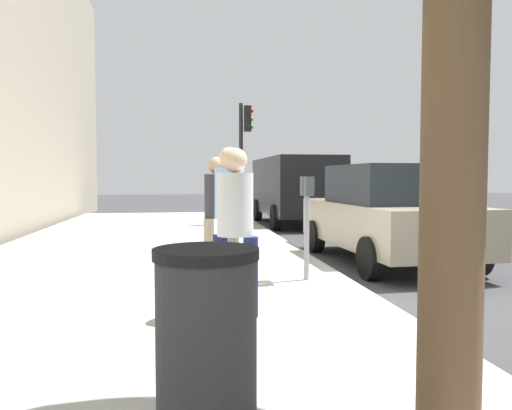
% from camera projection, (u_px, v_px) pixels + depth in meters
% --- Properties ---
extents(ground_plane, '(80.00, 80.00, 0.00)m').
position_uv_depth(ground_plane, '(360.00, 296.00, 6.57)').
color(ground_plane, '#38383A').
rests_on(ground_plane, ground).
extents(sidewalk_slab, '(28.00, 6.00, 0.15)m').
position_uv_depth(sidewalk_slab, '(124.00, 298.00, 6.13)').
color(sidewalk_slab, '#A8A59E').
rests_on(sidewalk_slab, ground_plane).
extents(parking_meter, '(0.36, 0.12, 1.41)m').
position_uv_depth(parking_meter, '(307.00, 206.00, 6.82)').
color(parking_meter, gray).
rests_on(parking_meter, sidewalk_slab).
extents(pedestrian_at_meter, '(0.54, 0.39, 1.80)m').
position_uv_depth(pedestrian_at_meter, '(229.00, 203.00, 6.65)').
color(pedestrian_at_meter, '#726656').
rests_on(pedestrian_at_meter, sidewalk_slab).
extents(pedestrian_bystander, '(0.38, 0.44, 1.70)m').
position_uv_depth(pedestrian_bystander, '(235.00, 218.00, 5.09)').
color(pedestrian_bystander, '#191E4C').
rests_on(pedestrian_bystander, sidewalk_slab).
extents(parking_officer, '(0.41, 0.41, 1.70)m').
position_uv_depth(parking_officer, '(217.00, 205.00, 7.36)').
color(parking_officer, tan).
rests_on(parking_officer, sidewalk_slab).
extents(parked_sedan_near, '(4.45, 2.07, 1.77)m').
position_uv_depth(parked_sedan_near, '(386.00, 214.00, 9.06)').
color(parked_sedan_near, gray).
rests_on(parked_sedan_near, ground_plane).
extents(parked_van_far, '(5.21, 2.15, 2.18)m').
position_uv_depth(parked_van_far, '(294.00, 186.00, 16.46)').
color(parked_van_far, black).
rests_on(parked_van_far, ground_plane).
extents(traffic_signal, '(0.24, 0.44, 3.60)m').
position_uv_depth(traffic_signal, '(244.00, 143.00, 15.02)').
color(traffic_signal, black).
rests_on(traffic_signal, sidewalk_slab).
extents(trash_bin, '(0.59, 0.59, 1.01)m').
position_uv_depth(trash_bin, '(206.00, 338.00, 2.79)').
color(trash_bin, '#2D2D33').
rests_on(trash_bin, sidewalk_slab).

